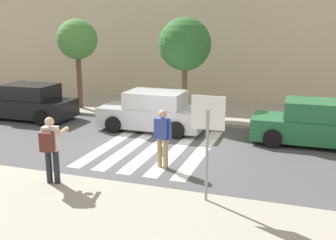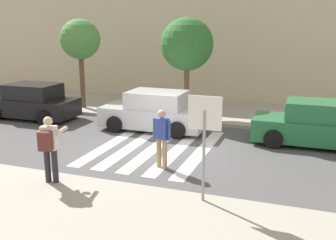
% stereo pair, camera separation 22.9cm
% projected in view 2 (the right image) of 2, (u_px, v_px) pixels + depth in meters
% --- Properties ---
extents(ground_plane, '(120.00, 120.00, 0.00)m').
position_uv_depth(ground_plane, '(153.00, 149.00, 13.20)').
color(ground_plane, '#4C4C4F').
extents(sidewalk_near, '(60.00, 6.00, 0.14)m').
position_uv_depth(sidewalk_near, '(33.00, 240.00, 7.52)').
color(sidewalk_near, '#9E998C').
rests_on(sidewalk_near, ground).
extents(sidewalk_far, '(60.00, 4.80, 0.14)m').
position_uv_depth(sidewalk_far, '(200.00, 111.00, 18.67)').
color(sidewalk_far, '#9E998C').
rests_on(sidewalk_far, ground).
extents(building_facade_far, '(56.00, 4.00, 6.98)m').
position_uv_depth(building_facade_far, '(222.00, 35.00, 21.87)').
color(building_facade_far, beige).
rests_on(building_facade_far, ground).
extents(crosswalk_stripe_0, '(0.44, 5.20, 0.01)m').
position_uv_depth(crosswalk_stripe_0, '(113.00, 142.00, 13.91)').
color(crosswalk_stripe_0, silver).
rests_on(crosswalk_stripe_0, ground).
extents(crosswalk_stripe_1, '(0.44, 5.20, 0.01)m').
position_uv_depth(crosswalk_stripe_1, '(134.00, 145.00, 13.65)').
color(crosswalk_stripe_1, silver).
rests_on(crosswalk_stripe_1, ground).
extents(crosswalk_stripe_2, '(0.44, 5.20, 0.01)m').
position_uv_depth(crosswalk_stripe_2, '(155.00, 147.00, 13.38)').
color(crosswalk_stripe_2, silver).
rests_on(crosswalk_stripe_2, ground).
extents(crosswalk_stripe_3, '(0.44, 5.20, 0.01)m').
position_uv_depth(crosswalk_stripe_3, '(178.00, 150.00, 13.12)').
color(crosswalk_stripe_3, silver).
rests_on(crosswalk_stripe_3, ground).
extents(crosswalk_stripe_4, '(0.44, 5.20, 0.01)m').
position_uv_depth(crosswalk_stripe_4, '(201.00, 152.00, 12.86)').
color(crosswalk_stripe_4, silver).
rests_on(crosswalk_stripe_4, ground).
extents(stop_sign, '(0.76, 0.08, 2.44)m').
position_uv_depth(stop_sign, '(205.00, 126.00, 8.65)').
color(stop_sign, gray).
rests_on(stop_sign, sidewalk_near).
extents(photographer_with_backpack, '(0.69, 0.91, 1.72)m').
position_uv_depth(photographer_with_backpack, '(49.00, 144.00, 9.84)').
color(photographer_with_backpack, '#232328').
rests_on(photographer_with_backpack, sidewalk_near).
extents(pedestrian_crossing, '(0.57, 0.30, 1.72)m').
position_uv_depth(pedestrian_crossing, '(162.00, 135.00, 11.29)').
color(pedestrian_crossing, tan).
rests_on(pedestrian_crossing, ground).
extents(parked_car_black, '(4.10, 1.92, 1.55)m').
position_uv_depth(parked_car_black, '(32.00, 102.00, 17.33)').
color(parked_car_black, black).
rests_on(parked_car_black, ground).
extents(parked_car_silver, '(4.10, 1.92, 1.55)m').
position_uv_depth(parked_car_silver, '(154.00, 112.00, 15.41)').
color(parked_car_silver, '#B7BABF').
rests_on(parked_car_silver, ground).
extents(parked_car_green, '(4.10, 1.92, 1.55)m').
position_uv_depth(parked_car_green, '(316.00, 125.00, 13.46)').
color(parked_car_green, '#236B3D').
rests_on(parked_car_green, ground).
extents(street_tree_west, '(1.88, 1.88, 4.19)m').
position_uv_depth(street_tree_west, '(80.00, 40.00, 18.39)').
color(street_tree_west, brown).
rests_on(street_tree_west, sidewalk_far).
extents(street_tree_center, '(2.26, 2.26, 4.24)m').
position_uv_depth(street_tree_center, '(187.00, 45.00, 16.75)').
color(street_tree_center, brown).
rests_on(street_tree_center, sidewalk_far).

